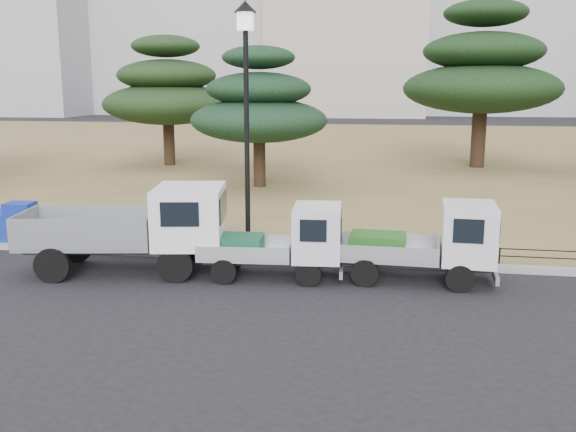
% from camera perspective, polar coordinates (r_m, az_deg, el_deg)
% --- Properties ---
extents(ground, '(220.00, 220.00, 0.00)m').
position_cam_1_polar(ground, '(13.65, -1.43, -7.02)').
color(ground, black).
extents(lawn, '(120.00, 56.00, 0.15)m').
position_cam_1_polar(lawn, '(43.57, 6.41, 5.83)').
color(lawn, olive).
rests_on(lawn, ground).
extents(curb, '(120.00, 0.25, 0.16)m').
position_cam_1_polar(curb, '(16.07, 0.36, -3.84)').
color(curb, gray).
rests_on(curb, ground).
extents(truck_large, '(4.92, 2.60, 2.04)m').
position_cam_1_polar(truck_large, '(15.43, -13.29, -0.77)').
color(truck_large, black).
rests_on(truck_large, ground).
extents(truck_kei_front, '(3.29, 1.60, 1.69)m').
position_cam_1_polar(truck_kei_front, '(14.62, -0.48, -2.32)').
color(truck_kei_front, black).
rests_on(truck_kei_front, ground).
extents(truck_kei_rear, '(3.49, 1.60, 1.80)m').
position_cam_1_polar(truck_kei_rear, '(14.67, 12.36, -2.31)').
color(truck_kei_rear, black).
rests_on(truck_kei_rear, ground).
extents(street_lamp, '(0.55, 0.55, 6.17)m').
position_cam_1_polar(street_lamp, '(16.03, -3.74, 11.44)').
color(street_lamp, black).
rests_on(street_lamp, lawn).
extents(pipe_fence, '(38.00, 0.04, 0.40)m').
position_cam_1_polar(pipe_fence, '(16.12, 0.45, -2.47)').
color(pipe_fence, black).
rests_on(pipe_fence, lawn).
extents(tarp_pile, '(1.67, 1.29, 1.05)m').
position_cam_1_polar(tarp_pile, '(19.39, -23.11, -0.63)').
color(tarp_pile, '#142D9E').
rests_on(tarp_pile, lawn).
extents(pine_west_near, '(6.77, 6.77, 6.77)m').
position_cam_1_polar(pine_west_near, '(34.91, -10.69, 10.85)').
color(pine_west_near, black).
rests_on(pine_west_near, lawn).
extents(pine_center_left, '(5.70, 5.70, 5.80)m').
position_cam_1_polar(pine_center_left, '(26.90, -2.60, 9.71)').
color(pine_center_left, black).
rests_on(pine_center_left, lawn).
extents(pine_center_right, '(7.93, 7.93, 8.42)m').
position_cam_1_polar(pine_center_right, '(34.86, 16.88, 12.17)').
color(pine_center_right, black).
rests_on(pine_center_right, lawn).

